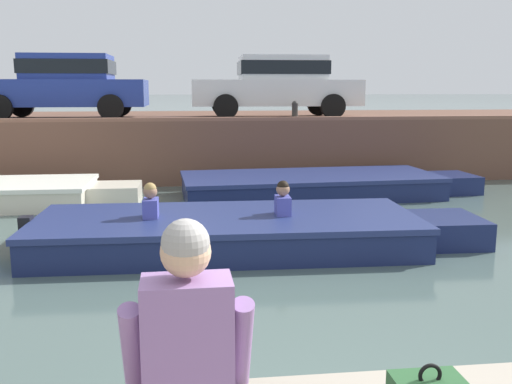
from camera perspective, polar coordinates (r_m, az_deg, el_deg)
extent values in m
plane|color=#4C605B|center=(8.24, 1.29, -5.31)|extent=(400.00, 400.00, 0.00)
cube|color=brown|center=(16.14, -2.86, 5.07)|extent=(60.00, 6.00, 1.49)
cube|color=brown|center=(13.22, -1.99, 7.32)|extent=(60.00, 0.24, 0.08)
cube|color=silver|center=(11.47, -13.90, -0.18)|extent=(0.97, 1.00, 0.38)
cube|color=navy|center=(11.89, 5.41, 0.47)|extent=(5.29, 2.31, 0.38)
cube|color=navy|center=(13.07, 18.68, 0.86)|extent=(1.10, 1.17, 0.38)
cube|color=navy|center=(11.86, 5.43, 1.57)|extent=(5.36, 2.38, 0.08)
cube|color=brown|center=(11.77, 3.60, 1.04)|extent=(0.34, 1.83, 0.06)
cube|color=navy|center=(8.02, -2.90, -4.31)|extent=(5.27, 2.14, 0.39)
cube|color=navy|center=(8.74, 18.16, -3.60)|extent=(1.07, 1.14, 0.39)
cube|color=navy|center=(7.96, -2.92, -2.67)|extent=(5.33, 2.20, 0.08)
cube|color=brown|center=(7.98, -5.73, -3.42)|extent=(0.28, 1.82, 0.06)
cube|color=black|center=(8.33, -21.95, -3.80)|extent=(0.16, 0.20, 0.45)
cube|color=#4C51B2|center=(8.02, 2.69, -1.99)|extent=(0.21, 0.32, 0.44)
sphere|color=#A37556|center=(7.95, 2.71, 0.27)|extent=(0.19, 0.19, 0.19)
sphere|color=black|center=(7.95, 2.71, 0.55)|extent=(0.17, 0.17, 0.17)
cube|color=#4C51B2|center=(7.96, -10.46, -2.23)|extent=(0.21, 0.32, 0.44)
sphere|color=#A37556|center=(7.90, -10.54, 0.04)|extent=(0.19, 0.19, 0.19)
sphere|color=tan|center=(7.90, -10.55, 0.32)|extent=(0.17, 0.17, 0.17)
cube|color=#233893|center=(14.97, -18.73, 9.36)|extent=(4.05, 1.80, 0.64)
cube|color=#233893|center=(14.95, -18.25, 11.77)|extent=(2.03, 1.58, 0.60)
cube|color=black|center=(14.95, -18.25, 11.77)|extent=(2.11, 1.61, 0.33)
cylinder|color=black|center=(16.16, -22.38, 8.03)|extent=(0.60, 0.18, 0.60)
cylinder|color=black|center=(13.87, -14.33, 8.22)|extent=(0.60, 0.18, 0.60)
cylinder|color=black|center=(15.67, -13.45, 8.47)|extent=(0.60, 0.18, 0.60)
cube|color=white|center=(14.85, 1.94, 9.89)|extent=(4.28, 1.79, 0.64)
cube|color=white|center=(14.88, 2.62, 12.27)|extent=(2.15, 1.54, 0.60)
cube|color=black|center=(14.88, 2.62, 12.27)|extent=(2.24, 1.58, 0.33)
cylinder|color=black|center=(13.87, -3.04, 8.52)|extent=(0.60, 0.19, 0.60)
cylinder|color=black|center=(15.61, -3.35, 8.72)|extent=(0.60, 0.19, 0.60)
cylinder|color=black|center=(14.24, 7.71, 8.49)|extent=(0.60, 0.19, 0.60)
cylinder|color=black|center=(15.94, 6.26, 8.71)|extent=(0.60, 0.19, 0.60)
cylinder|color=#2D2B28|center=(13.53, 3.91, 7.94)|extent=(0.14, 0.14, 0.35)
sphere|color=#2D2B28|center=(13.53, 3.92, 8.77)|extent=(0.15, 0.15, 0.15)
cube|color=#8C669E|center=(2.37, -6.85, -14.60)|extent=(0.36, 0.23, 0.52)
cylinder|color=#8C669E|center=(2.45, -1.52, -15.01)|extent=(0.09, 0.29, 0.47)
cylinder|color=#8C669E|center=(2.45, -12.19, -15.30)|extent=(0.09, 0.29, 0.47)
sphere|color=tan|center=(2.24, -7.05, -5.99)|extent=(0.20, 0.20, 0.20)
sphere|color=gray|center=(2.22, -7.07, -5.08)|extent=(0.19, 0.19, 0.19)
torus|color=black|center=(2.42, 17.01, -17.10)|extent=(0.10, 0.02, 0.10)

